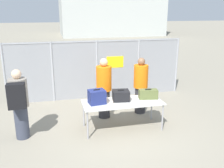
{
  "coord_description": "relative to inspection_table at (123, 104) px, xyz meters",
  "views": [
    {
      "loc": [
        -1.47,
        -5.55,
        2.99
      ],
      "look_at": [
        0.06,
        0.79,
        1.05
      ],
      "focal_mm": 40.0,
      "sensor_mm": 36.0,
      "label": 1
    }
  ],
  "objects": [
    {
      "name": "security_worker_near",
      "position": [
        -0.31,
        0.82,
        0.2
      ],
      "size": [
        0.43,
        0.43,
        1.73
      ],
      "rotation": [
        0.0,
        0.0,
        2.81
      ],
      "color": "#2D2D33",
      "rests_on": "ground_plane"
    },
    {
      "name": "suitcase_navy",
      "position": [
        -0.66,
        0.05,
        0.22
      ],
      "size": [
        0.44,
        0.37,
        0.37
      ],
      "color": "navy",
      "rests_on": "inspection_table"
    },
    {
      "name": "suitcase_olive",
      "position": [
        0.73,
        0.09,
        0.17
      ],
      "size": [
        0.52,
        0.31,
        0.27
      ],
      "color": "#566033",
      "rests_on": "inspection_table"
    },
    {
      "name": "suitcase_black",
      "position": [
        -0.01,
        0.13,
        0.18
      ],
      "size": [
        0.47,
        0.41,
        0.29
      ],
      "color": "black",
      "rests_on": "inspection_table"
    },
    {
      "name": "distant_hangar",
      "position": [
        5.61,
        26.0,
        2.78
      ],
      "size": [
        12.03,
        8.27,
        6.95
      ],
      "color": "#B2B7B2",
      "rests_on": "ground_plane"
    },
    {
      "name": "ground_plane",
      "position": [
        -0.19,
        -0.19,
        -0.69
      ],
      "size": [
        120.0,
        120.0,
        0.0
      ],
      "primitive_type": "plane",
      "color": "gray"
    },
    {
      "name": "inspection_table",
      "position": [
        0.0,
        0.0,
        0.0
      ],
      "size": [
        2.04,
        0.84,
        0.74
      ],
      "color": "silver",
      "rests_on": "ground_plane"
    },
    {
      "name": "fence_section",
      "position": [
        -0.18,
        2.55,
        0.37
      ],
      "size": [
        6.08,
        0.07,
        2.02
      ],
      "color": "#9EA0A5",
      "rests_on": "ground_plane"
    },
    {
      "name": "security_worker_far",
      "position": [
        0.81,
        0.9,
        0.18
      ],
      "size": [
        0.42,
        0.42,
        1.68
      ],
      "rotation": [
        0.0,
        0.0,
        2.77
      ],
      "color": "#2D2D33",
      "rests_on": "ground_plane"
    },
    {
      "name": "utility_trailer",
      "position": [
        0.35,
        4.76,
        -0.3
      ],
      "size": [
        4.14,
        2.26,
        0.64
      ],
      "color": "silver",
      "rests_on": "ground_plane"
    },
    {
      "name": "traveler_hooded",
      "position": [
        -2.49,
        0.03,
        0.25
      ],
      "size": [
        0.42,
        0.65,
        1.71
      ],
      "rotation": [
        0.0,
        0.0,
        -0.15
      ],
      "color": "#383D4C",
      "rests_on": "ground_plane"
    }
  ]
}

